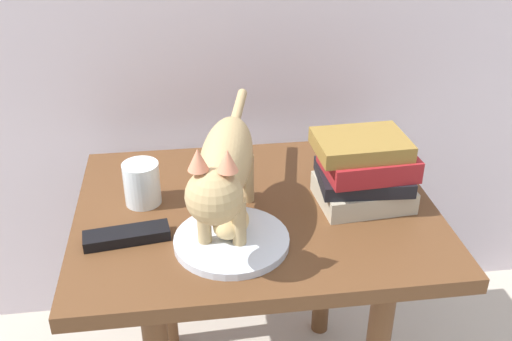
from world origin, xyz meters
TOP-DOWN VIEW (x-y plane):
  - side_table at (0.00, 0.00)m, footprint 0.69×0.53m
  - plate at (-0.06, -0.11)m, footprint 0.20×0.20m
  - bread_roll at (-0.06, -0.10)m, footprint 0.09×0.10m
  - cat at (-0.06, -0.07)m, footprint 0.15×0.47m
  - book_stack at (0.21, -0.01)m, footprint 0.19×0.15m
  - candle_jar at (-0.22, 0.05)m, footprint 0.07×0.07m
  - tv_remote at (-0.24, -0.08)m, footprint 0.15×0.06m

SIDE VIEW (x-z plane):
  - side_table at x=0.00m, z-range 0.18..0.72m
  - plate at x=-0.06m, z-range 0.53..0.55m
  - tv_remote at x=-0.24m, z-range 0.53..0.55m
  - candle_jar at x=-0.22m, z-range 0.53..0.62m
  - bread_roll at x=-0.06m, z-range 0.55..0.60m
  - book_stack at x=0.21m, z-range 0.53..0.67m
  - cat at x=-0.06m, z-range 0.55..0.78m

